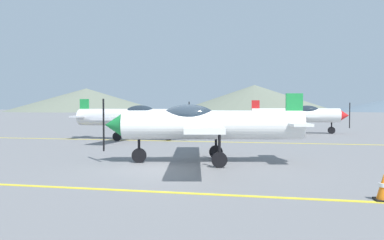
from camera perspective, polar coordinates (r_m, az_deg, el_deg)
ground_plane at (r=12.61m, az=-3.08°, el=-7.16°), size 400.00×400.00×0.00m
apron_line_near at (r=9.11m, az=-9.02°, el=-10.77°), size 80.00×0.16×0.01m
apron_line_far at (r=21.17m, az=2.84°, el=-3.38°), size 80.00×0.16×0.01m
airplane_near at (r=13.18m, az=1.96°, el=-0.60°), size 7.30×8.34×2.50m
airplane_mid at (r=22.67m, az=-9.35°, el=0.51°), size 7.24×8.34×2.50m
airplane_far at (r=28.62m, az=16.23°, el=0.78°), size 7.25×8.34×2.50m
traffic_cone_side at (r=9.03m, az=27.55°, el=-9.25°), size 0.36×0.36×0.59m
hill_left at (r=160.85m, az=-16.04°, el=3.02°), size 63.96×63.96×9.58m
hill_centerleft at (r=150.06m, az=9.65°, el=3.35°), size 63.15×63.15×10.65m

